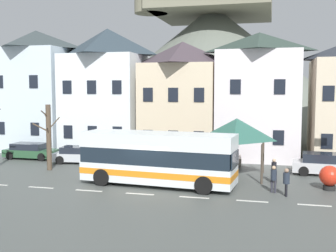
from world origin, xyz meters
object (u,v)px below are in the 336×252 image
(parked_car_00, at_px, (213,158))
(public_bench, at_px, (210,164))
(bus_shelter, at_px, (237,130))
(harbour_buoy, at_px, (330,177))
(pedestrian_02, at_px, (274,177))
(pedestrian_03, at_px, (230,167))
(parked_car_03, at_px, (79,155))
(pedestrian_01, at_px, (274,170))
(townhouse_03, at_px, (258,96))
(parked_car_02, at_px, (325,164))
(pedestrian_00, at_px, (286,180))
(transit_bus, at_px, (158,159))
(townhouse_02, at_px, (183,98))
(bare_tree_01, at_px, (49,137))
(townhouse_01, at_px, (108,91))
(hilltop_castle, at_px, (213,65))
(parked_car_01, at_px, (31,151))
(townhouse_00, at_px, (37,90))

(parked_car_00, height_order, public_bench, parked_car_00)
(bus_shelter, relative_size, harbour_buoy, 2.73)
(pedestrian_02, height_order, pedestrian_03, pedestrian_03)
(parked_car_03, xyz_separation_m, pedestrian_01, (14.49, -3.40, 0.16))
(townhouse_03, bearing_deg, parked_car_03, -157.49)
(pedestrian_01, bearing_deg, bus_shelter, 153.54)
(parked_car_02, relative_size, harbour_buoy, 3.13)
(parked_car_00, height_order, pedestrian_02, pedestrian_02)
(pedestrian_00, xyz_separation_m, public_bench, (-4.93, 5.96, -0.43))
(parked_car_02, xyz_separation_m, pedestrian_01, (-3.30, -3.29, 0.09))
(parked_car_03, bearing_deg, transit_bus, -42.97)
(parked_car_03, bearing_deg, pedestrian_01, -20.12)
(parked_car_00, distance_m, harbour_buoy, 9.11)
(townhouse_02, bearing_deg, bare_tree_01, -129.38)
(townhouse_01, height_order, townhouse_03, townhouse_01)
(pedestrian_01, relative_size, bare_tree_01, 0.32)
(parked_car_02, bearing_deg, townhouse_02, 153.83)
(transit_bus, distance_m, pedestrian_01, 7.08)
(townhouse_02, xyz_separation_m, bus_shelter, (5.36, -8.37, -1.75))
(public_bench, relative_size, harbour_buoy, 1.04)
(townhouse_02, relative_size, harbour_buoy, 6.95)
(hilltop_castle, bearing_deg, townhouse_01, -108.80)
(townhouse_03, distance_m, bus_shelter, 8.02)
(townhouse_01, xyz_separation_m, townhouse_02, (6.87, -0.02, -0.67))
(pedestrian_02, relative_size, pedestrian_03, 0.95)
(bus_shelter, xyz_separation_m, pedestrian_01, (2.36, -1.17, -2.30))
(pedestrian_00, bearing_deg, bare_tree_01, 168.04)
(hilltop_castle, relative_size, parked_car_01, 9.51)
(hilltop_castle, distance_m, public_bench, 27.77)
(townhouse_02, height_order, bare_tree_01, townhouse_02)
(townhouse_01, distance_m, pedestrian_02, 19.45)
(townhouse_02, xyz_separation_m, townhouse_03, (6.42, -0.68, 0.25))
(townhouse_02, height_order, parked_car_01, townhouse_02)
(parked_car_03, relative_size, public_bench, 2.82)
(parked_car_01, distance_m, bare_tree_01, 5.73)
(townhouse_02, relative_size, parked_car_01, 2.24)
(parked_car_01, xyz_separation_m, pedestrian_00, (19.81, -7.22, 0.27))
(parked_car_02, bearing_deg, pedestrian_03, -144.65)
(bus_shelter, relative_size, parked_car_02, 0.87)
(townhouse_01, relative_size, hilltop_castle, 0.27)
(townhouse_02, bearing_deg, harbour_buoy, -44.61)
(townhouse_00, distance_m, pedestrian_00, 25.88)
(parked_car_00, xyz_separation_m, parked_car_01, (-14.87, -0.16, -0.02))
(parked_car_02, height_order, pedestrian_01, pedestrian_01)
(bare_tree_01, bearing_deg, pedestrian_02, -10.33)
(pedestrian_03, bearing_deg, townhouse_03, 81.82)
(pedestrian_00, bearing_deg, parked_car_00, 123.78)
(pedestrian_03, distance_m, bare_tree_01, 12.77)
(parked_car_01, bearing_deg, townhouse_01, 49.98)
(townhouse_02, distance_m, harbour_buoy, 15.65)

